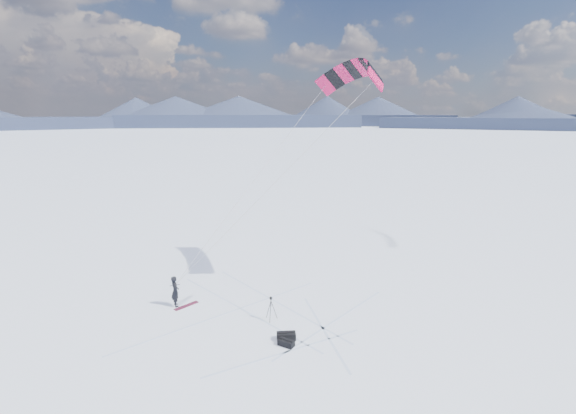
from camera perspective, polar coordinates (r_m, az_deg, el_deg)
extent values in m
plane|color=white|center=(21.71, -7.10, -16.86)|extent=(1800.00, 1800.00, 0.00)
cube|color=#1B2234|center=(335.59, 26.49, 10.25)|extent=(142.83, 132.24, 6.92)
cone|color=#1B2234|center=(335.53, 26.55, 10.84)|extent=(90.28, 90.28, 8.00)
cube|color=#1B2234|center=(337.95, 10.71, 11.35)|extent=(155.14, 103.25, 6.92)
cone|color=#1B2234|center=(337.89, 10.74, 11.94)|extent=(84.80, 84.80, 8.00)
cube|color=#1B2234|center=(338.94, -5.07, 11.52)|extent=(154.88, 65.89, 6.92)
cone|color=#1B2234|center=(338.88, -5.08, 12.11)|extent=(72.46, 72.46, 8.00)
cube|color=#1B2234|center=(338.48, -20.80, 10.76)|extent=(154.88, 65.89, 6.92)
cone|color=#1B2234|center=(338.42, -20.85, 11.34)|extent=(72.46, 72.46, 8.00)
cube|color=#ABBFE0|center=(18.57, -22.59, -23.50)|extent=(6.00, 0.12, 0.01)
cube|color=#ABBFE0|center=(20.24, -16.46, -19.70)|extent=(3.52, 7.29, 0.01)
cube|color=#ABBFE0|center=(22.16, -11.56, -16.36)|extent=(6.45, 7.79, 0.01)
cube|color=#ABBFE0|center=(24.27, -7.60, -13.49)|extent=(11.66, 3.07, 0.01)
cube|color=#ABBFE0|center=(19.57, -0.58, -20.35)|extent=(1.27, 5.91, 0.01)
cube|color=#ABBFE0|center=(21.84, 2.62, -16.57)|extent=(6.52, 4.83, 0.01)
imported|color=black|center=(25.11, -15.05, -12.91)|extent=(0.58, 0.74, 1.78)
cube|color=maroon|center=(24.92, -13.74, -12.98)|extent=(1.39, 1.06, 0.04)
cylinder|color=black|center=(22.66, -1.91, -13.85)|extent=(0.37, 0.08, 1.10)
cylinder|color=black|center=(22.72, -2.67, -13.79)|extent=(0.25, 0.31, 1.10)
cylinder|color=black|center=(22.47, -2.43, -14.11)|extent=(0.17, 0.35, 1.10)
cylinder|color=black|center=(22.45, -2.35, -13.04)|extent=(0.03, 0.03, 0.33)
cube|color=black|center=(22.35, -2.35, -12.53)|extent=(0.08, 0.08, 0.05)
cube|color=black|center=(22.32, -2.35, -12.33)|extent=(0.13, 0.10, 0.10)
cylinder|color=black|center=(22.39, -2.40, -12.24)|extent=(0.07, 0.10, 0.07)
cube|color=black|center=(21.05, -0.24, -17.24)|extent=(0.96, 0.56, 0.34)
cylinder|color=black|center=(20.95, -0.24, -16.78)|extent=(0.87, 0.21, 0.09)
cube|color=black|center=(20.57, -0.26, -18.10)|extent=(0.81, 0.81, 0.29)
cylinder|color=black|center=(20.49, -0.26, -17.70)|extent=(0.59, 0.58, 0.09)
cube|color=#BC1148|center=(24.05, 11.87, 16.73)|extent=(1.32, 0.82, 1.41)
cube|color=black|center=(24.75, 11.84, 17.48)|extent=(1.22, 0.90, 1.33)
cube|color=#BC1148|center=(25.50, 11.47, 17.99)|extent=(1.11, 0.95, 1.23)
cube|color=black|center=(26.24, 10.81, 18.24)|extent=(1.05, 0.96, 1.12)
cube|color=#BC1148|center=(26.95, 9.92, 18.26)|extent=(1.16, 0.96, 1.01)
cube|color=black|center=(27.59, 8.85, 18.04)|extent=(1.26, 0.94, 1.12)
cube|color=#BC1148|center=(28.14, 7.66, 17.61)|extent=(1.35, 0.89, 1.23)
cube|color=black|center=(28.57, 6.41, 17.00)|extent=(1.43, 0.81, 1.33)
cube|color=#BC1148|center=(28.87, 5.16, 16.24)|extent=(1.48, 0.69, 1.41)
cylinder|color=#97969F|center=(23.00, -2.02, 3.15)|extent=(11.21, 0.85, 11.23)
cylinder|color=#97969F|center=(25.62, -4.33, 4.12)|extent=(10.20, 4.77, 11.23)
cylinder|color=black|center=(24.60, -15.22, -10.28)|extent=(0.55, 0.13, 0.03)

